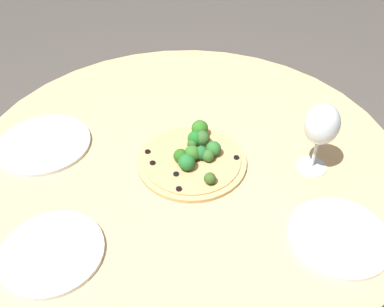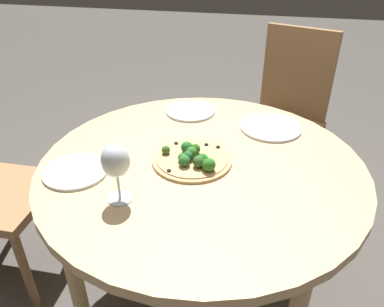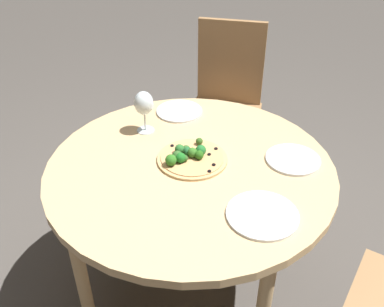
% 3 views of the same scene
% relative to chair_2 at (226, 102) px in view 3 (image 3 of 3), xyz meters
% --- Properties ---
extents(ground_plane, '(12.00, 12.00, 0.00)m').
position_rel_chair_2_xyz_m(ground_plane, '(-0.01, 0.92, -0.50)').
color(ground_plane, '#4C4742').
extents(dining_table, '(1.09, 1.09, 0.71)m').
position_rel_chair_2_xyz_m(dining_table, '(-0.01, 0.92, 0.14)').
color(dining_table, tan).
rests_on(dining_table, ground_plane).
extents(chair_2, '(0.40, 0.40, 0.94)m').
position_rel_chair_2_xyz_m(chair_2, '(0.00, 0.00, 0.00)').
color(chair_2, '#997047').
rests_on(chair_2, ground_plane).
extents(pizza, '(0.27, 0.27, 0.06)m').
position_rel_chair_2_xyz_m(pizza, '(-0.00, 0.89, 0.22)').
color(pizza, tan).
rests_on(pizza, dining_table).
extents(wine_glass, '(0.08, 0.08, 0.18)m').
position_rel_chair_2_xyz_m(wine_glass, '(0.23, 0.72, 0.33)').
color(wine_glass, silver).
rests_on(wine_glass, dining_table).
extents(plate_near, '(0.21, 0.21, 0.01)m').
position_rel_chair_2_xyz_m(plate_near, '(-0.39, 0.80, 0.21)').
color(plate_near, silver).
rests_on(plate_near, dining_table).
extents(plate_far, '(0.24, 0.24, 0.01)m').
position_rel_chair_2_xyz_m(plate_far, '(-0.31, 1.14, 0.21)').
color(plate_far, silver).
rests_on(plate_far, dining_table).
extents(plate_side, '(0.21, 0.21, 0.01)m').
position_rel_chair_2_xyz_m(plate_side, '(0.13, 0.53, 0.21)').
color(plate_side, silver).
rests_on(plate_side, dining_table).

